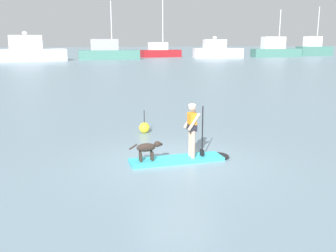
{
  "coord_description": "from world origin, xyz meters",
  "views": [
    {
      "loc": [
        -3.29,
        -10.93,
        3.67
      ],
      "look_at": [
        0.0,
        1.0,
        0.9
      ],
      "focal_mm": 41.18,
      "sensor_mm": 36.0,
      "label": 1
    }
  ],
  "objects_px": {
    "moored_boat_center": "(108,52)",
    "marker_buoy": "(144,128)",
    "dog": "(148,148)",
    "paddleboard": "(183,159)",
    "moored_boat_far_port": "(217,51)",
    "moored_boat_outer": "(160,51)",
    "person_paddler": "(192,126)",
    "moored_boat_far_starboard": "(314,48)",
    "moored_boat_port": "(275,49)",
    "moored_boat_starboard": "(30,51)"
  },
  "relations": [
    {
      "from": "paddleboard",
      "to": "moored_boat_far_starboard",
      "type": "height_order",
      "value": "moored_boat_far_starboard"
    },
    {
      "from": "moored_boat_outer",
      "to": "marker_buoy",
      "type": "xyz_separation_m",
      "value": [
        -17.94,
        -67.84,
        -1.02
      ]
    },
    {
      "from": "paddleboard",
      "to": "moored_boat_outer",
      "type": "distance_m",
      "value": 73.88
    },
    {
      "from": "dog",
      "to": "marker_buoy",
      "type": "relative_size",
      "value": 1.14
    },
    {
      "from": "moored_boat_far_starboard",
      "to": "moored_boat_port",
      "type": "bearing_deg",
      "value": -166.65
    },
    {
      "from": "person_paddler",
      "to": "moored_boat_far_port",
      "type": "relative_size",
      "value": 0.16
    },
    {
      "from": "paddleboard",
      "to": "marker_buoy",
      "type": "xyz_separation_m",
      "value": [
        -0.41,
        3.92,
        0.16
      ]
    },
    {
      "from": "moored_boat_center",
      "to": "marker_buoy",
      "type": "height_order",
      "value": "moored_boat_center"
    },
    {
      "from": "moored_boat_starboard",
      "to": "moored_boat_port",
      "type": "height_order",
      "value": "moored_boat_port"
    },
    {
      "from": "moored_boat_center",
      "to": "moored_boat_outer",
      "type": "distance_m",
      "value": 14.18
    },
    {
      "from": "moored_boat_outer",
      "to": "moored_boat_far_port",
      "type": "height_order",
      "value": "moored_boat_outer"
    },
    {
      "from": "moored_boat_center",
      "to": "moored_boat_outer",
      "type": "height_order",
      "value": "moored_boat_outer"
    },
    {
      "from": "moored_boat_center",
      "to": "moored_boat_port",
      "type": "distance_m",
      "value": 37.16
    },
    {
      "from": "moored_boat_outer",
      "to": "dog",
      "type": "bearing_deg",
      "value": -104.58
    },
    {
      "from": "dog",
      "to": "moored_boat_outer",
      "type": "xyz_separation_m",
      "value": [
        18.67,
        71.78,
        0.74
      ]
    },
    {
      "from": "dog",
      "to": "moored_boat_port",
      "type": "relative_size",
      "value": 0.09
    },
    {
      "from": "moored_boat_port",
      "to": "moored_boat_starboard",
      "type": "bearing_deg",
      "value": -175.11
    },
    {
      "from": "moored_boat_far_port",
      "to": "marker_buoy",
      "type": "bearing_deg",
      "value": -114.91
    },
    {
      "from": "moored_boat_port",
      "to": "moored_boat_far_port",
      "type": "bearing_deg",
      "value": -179.44
    },
    {
      "from": "dog",
      "to": "moored_boat_far_starboard",
      "type": "distance_m",
      "value": 88.82
    },
    {
      "from": "moored_boat_far_port",
      "to": "moored_boat_far_starboard",
      "type": "height_order",
      "value": "moored_boat_far_starboard"
    },
    {
      "from": "moored_boat_far_port",
      "to": "moored_boat_port",
      "type": "bearing_deg",
      "value": 0.56
    },
    {
      "from": "moored_boat_far_port",
      "to": "paddleboard",
      "type": "bearing_deg",
      "value": -113.3
    },
    {
      "from": "paddleboard",
      "to": "moored_boat_far_port",
      "type": "relative_size",
      "value": 0.3
    },
    {
      "from": "paddleboard",
      "to": "moored_boat_far_starboard",
      "type": "xyz_separation_m",
      "value": [
        54.41,
        69.27,
        1.66
      ]
    },
    {
      "from": "marker_buoy",
      "to": "moored_boat_port",
      "type": "bearing_deg",
      "value": 55.57
    },
    {
      "from": "moored_boat_center",
      "to": "moored_boat_far_port",
      "type": "bearing_deg",
      "value": 4.33
    },
    {
      "from": "moored_boat_far_port",
      "to": "marker_buoy",
      "type": "relative_size",
      "value": 11.57
    },
    {
      "from": "marker_buoy",
      "to": "moored_boat_center",
      "type": "bearing_deg",
      "value": 84.59
    },
    {
      "from": "marker_buoy",
      "to": "person_paddler",
      "type": "bearing_deg",
      "value": -79.96
    },
    {
      "from": "marker_buoy",
      "to": "paddleboard",
      "type": "bearing_deg",
      "value": -84.02
    },
    {
      "from": "dog",
      "to": "moored_boat_starboard",
      "type": "relative_size",
      "value": 0.09
    },
    {
      "from": "marker_buoy",
      "to": "dog",
      "type": "bearing_deg",
      "value": -100.49
    },
    {
      "from": "moored_boat_starboard",
      "to": "moored_boat_port",
      "type": "bearing_deg",
      "value": 4.89
    },
    {
      "from": "moored_boat_port",
      "to": "marker_buoy",
      "type": "bearing_deg",
      "value": -124.43
    },
    {
      "from": "paddleboard",
      "to": "moored_boat_port",
      "type": "distance_m",
      "value": 78.85
    },
    {
      "from": "moored_boat_port",
      "to": "moored_boat_far_starboard",
      "type": "relative_size",
      "value": 1.0
    },
    {
      "from": "moored_boat_center",
      "to": "moored_boat_port",
      "type": "bearing_deg",
      "value": 2.92
    },
    {
      "from": "paddleboard",
      "to": "moored_boat_outer",
      "type": "xyz_separation_m",
      "value": [
        17.53,
        71.76,
        1.19
      ]
    },
    {
      "from": "moored_boat_starboard",
      "to": "moored_boat_far_port",
      "type": "bearing_deg",
      "value": 6.5
    },
    {
      "from": "moored_boat_far_port",
      "to": "moored_boat_far_starboard",
      "type": "distance_m",
      "value": 26.03
    },
    {
      "from": "person_paddler",
      "to": "marker_buoy",
      "type": "height_order",
      "value": "person_paddler"
    },
    {
      "from": "paddleboard",
      "to": "moored_boat_far_port",
      "type": "bearing_deg",
      "value": 66.7
    },
    {
      "from": "dog",
      "to": "moored_boat_starboard",
      "type": "bearing_deg",
      "value": 96.9
    },
    {
      "from": "moored_boat_far_starboard",
      "to": "marker_buoy",
      "type": "height_order",
      "value": "moored_boat_far_starboard"
    },
    {
      "from": "moored_boat_far_port",
      "to": "moored_boat_outer",
      "type": "bearing_deg",
      "value": 153.64
    },
    {
      "from": "person_paddler",
      "to": "marker_buoy",
      "type": "xyz_separation_m",
      "value": [
        -0.69,
        3.91,
        -0.87
      ]
    },
    {
      "from": "moored_boat_outer",
      "to": "person_paddler",
      "type": "bearing_deg",
      "value": -103.51
    },
    {
      "from": "moored_boat_port",
      "to": "marker_buoy",
      "type": "height_order",
      "value": "moored_boat_port"
    },
    {
      "from": "moored_boat_starboard",
      "to": "dog",
      "type": "bearing_deg",
      "value": -83.1
    }
  ]
}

